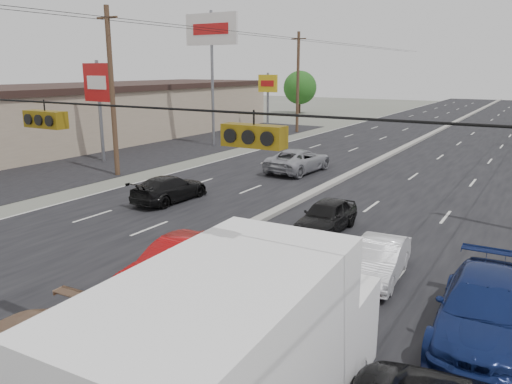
# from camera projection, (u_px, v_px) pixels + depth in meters

# --- Properties ---
(ground) EXTENTS (200.00, 200.00, 0.00)m
(ground) POSITION_uv_depth(u_px,v_px,m) (29.00, 338.00, 12.29)
(ground) COLOR #606356
(ground) RESTS_ON ground
(road_surface) EXTENTS (20.00, 160.00, 0.02)m
(road_surface) POSITION_uv_depth(u_px,v_px,m) (387.00, 157.00, 37.25)
(road_surface) COLOR black
(road_surface) RESTS_ON ground
(center_median) EXTENTS (0.50, 160.00, 0.20)m
(center_median) POSITION_uv_depth(u_px,v_px,m) (387.00, 156.00, 37.23)
(center_median) COLOR gray
(center_median) RESTS_ON ground
(strip_mall) EXTENTS (12.00, 42.00, 4.60)m
(strip_mall) POSITION_uv_depth(u_px,v_px,m) (91.00, 115.00, 45.51)
(strip_mall) COLOR tan
(strip_mall) RESTS_ON ground
(parking_lot) EXTENTS (10.00, 42.00, 0.02)m
(parking_lot) POSITION_uv_depth(u_px,v_px,m) (168.00, 148.00, 41.58)
(parking_lot) COLOR black
(parking_lot) RESTS_ON ground
(utility_pole_left_b) EXTENTS (1.60, 0.30, 10.00)m
(utility_pole_left_b) POSITION_uv_depth(u_px,v_px,m) (112.00, 92.00, 29.78)
(utility_pole_left_b) COLOR #422D1E
(utility_pole_left_b) RESTS_ON ground
(utility_pole_left_c) EXTENTS (1.60, 0.30, 10.00)m
(utility_pole_left_c) POSITION_uv_depth(u_px,v_px,m) (298.00, 82.00, 50.58)
(utility_pole_left_c) COLOR #422D1E
(utility_pole_left_c) RESTS_ON ground
(traffic_signals) EXTENTS (25.00, 0.30, 0.54)m
(traffic_signals) POSITION_uv_depth(u_px,v_px,m) (42.00, 117.00, 10.26)
(traffic_signals) COLOR black
(traffic_signals) RESTS_ON ground
(pole_sign_mid) EXTENTS (2.60, 0.25, 7.00)m
(pole_sign_mid) POSITION_uv_depth(u_px,v_px,m) (98.00, 88.00, 34.52)
(pole_sign_mid) COLOR slate
(pole_sign_mid) RESTS_ON ground
(pole_sign_billboard) EXTENTS (5.00, 0.25, 11.00)m
(pole_sign_billboard) POSITION_uv_depth(u_px,v_px,m) (211.00, 38.00, 40.68)
(pole_sign_billboard) COLOR slate
(pole_sign_billboard) RESTS_ON ground
(pole_sign_far) EXTENTS (2.20, 0.25, 6.00)m
(pole_sign_far) POSITION_uv_depth(u_px,v_px,m) (268.00, 88.00, 52.49)
(pole_sign_far) COLOR slate
(pole_sign_far) RESTS_ON ground
(tree_left_far) EXTENTS (4.80, 4.80, 6.12)m
(tree_left_far) POSITION_uv_depth(u_px,v_px,m) (300.00, 88.00, 72.30)
(tree_left_far) COLOR #382619
(tree_left_far) RESTS_ON ground
(box_truck) EXTENTS (2.87, 7.33, 3.66)m
(box_truck) POSITION_uv_depth(u_px,v_px,m) (243.00, 366.00, 7.91)
(box_truck) COLOR black
(box_truck) RESTS_ON ground
(red_sedan) EXTENTS (1.59, 4.55, 1.50)m
(red_sedan) POSITION_uv_depth(u_px,v_px,m) (180.00, 266.00, 14.86)
(red_sedan) COLOR #A20A0B
(red_sedan) RESTS_ON ground
(queue_car_a) EXTENTS (1.54, 3.83, 1.30)m
(queue_car_a) POSITION_uv_depth(u_px,v_px,m) (326.00, 216.00, 20.14)
(queue_car_a) COLOR black
(queue_car_a) RESTS_ON ground
(queue_car_b) EXTENTS (1.62, 3.87, 1.24)m
(queue_car_b) POSITION_uv_depth(u_px,v_px,m) (379.00, 260.00, 15.61)
(queue_car_b) COLOR silver
(queue_car_b) RESTS_ON ground
(queue_car_d) EXTENTS (2.35, 5.43, 1.55)m
(queue_car_d) POSITION_uv_depth(u_px,v_px,m) (485.00, 311.00, 12.04)
(queue_car_d) COLOR navy
(queue_car_d) RESTS_ON ground
(oncoming_near) EXTENTS (1.91, 4.47, 1.28)m
(oncoming_near) POSITION_uv_depth(u_px,v_px,m) (170.00, 189.00, 24.77)
(oncoming_near) COLOR black
(oncoming_near) RESTS_ON ground
(oncoming_far) EXTENTS (2.79, 5.48, 1.48)m
(oncoming_far) POSITION_uv_depth(u_px,v_px,m) (299.00, 161.00, 31.74)
(oncoming_far) COLOR #919398
(oncoming_far) RESTS_ON ground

